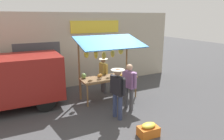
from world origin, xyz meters
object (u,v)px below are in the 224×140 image
shopper_with_shopping_bag (129,83)px  produce_crate_near (148,130)px  vendor_with_sunhat (104,73)px  shopper_in_grey_tee (118,89)px  market_stall (107,61)px

shopper_with_shopping_bag → produce_crate_near: size_ratio=2.81×
vendor_with_sunhat → produce_crate_near: size_ratio=2.58×
produce_crate_near → vendor_with_sunhat: bearing=-95.1°
shopper_in_grey_tee → produce_crate_near: shopper_in_grey_tee is taller
market_stall → shopper_with_shopping_bag: 1.41m
produce_crate_near → shopper_in_grey_tee: bearing=-78.0°
vendor_with_sunhat → produce_crate_near: vendor_with_sunhat is taller
shopper_in_grey_tee → market_stall: bearing=-25.3°
vendor_with_sunhat → shopper_with_shopping_bag: 1.96m
vendor_with_sunhat → shopper_with_shopping_bag: shopper_with_shopping_bag is taller
vendor_with_sunhat → shopper_in_grey_tee: 2.47m
shopper_in_grey_tee → produce_crate_near: 1.55m
produce_crate_near → market_stall: bearing=-93.5°
vendor_with_sunhat → shopper_with_shopping_bag: size_ratio=0.92×
market_stall → shopper_with_shopping_bag: bearing=100.3°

